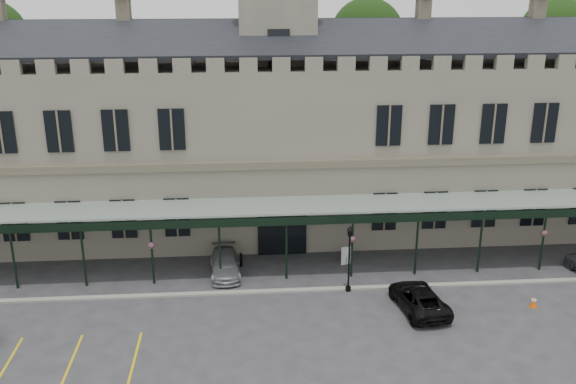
{
  "coord_description": "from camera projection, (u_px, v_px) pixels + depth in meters",
  "views": [
    {
      "loc": [
        -2.73,
        -28.18,
        17.54
      ],
      "look_at": [
        0.0,
        6.0,
        6.0
      ],
      "focal_mm": 40.0,
      "sensor_mm": 36.0,
      "label": 1
    }
  ],
  "objects": [
    {
      "name": "ground",
      "position": [
        297.0,
        342.0,
        32.42
      ],
      "size": [
        140.0,
        140.0,
        0.0
      ],
      "primitive_type": "plane",
      "color": "#303033"
    },
    {
      "name": "station_building",
      "position": [
        277.0,
        141.0,
        45.39
      ],
      "size": [
        60.0,
        10.36,
        17.3
      ],
      "color": "#696658",
      "rests_on": "ground"
    },
    {
      "name": "clock_tower",
      "position": [
        276.0,
        46.0,
        43.35
      ],
      "size": [
        5.6,
        5.6,
        24.8
      ],
      "color": "#696658",
      "rests_on": "ground"
    },
    {
      "name": "canopy",
      "position": [
        286.0,
        241.0,
        38.71
      ],
      "size": [
        50.0,
        4.1,
        4.3
      ],
      "color": "#8C9E93",
      "rests_on": "ground"
    },
    {
      "name": "kerb",
      "position": [
        289.0,
        291.0,
        37.6
      ],
      "size": [
        60.0,
        0.4,
        0.12
      ],
      "primitive_type": "cube",
      "color": "gray",
      "rests_on": "ground"
    },
    {
      "name": "parking_markings",
      "position": [
        3.0,
        372.0,
        29.95
      ],
      "size": [
        16.0,
        6.0,
        0.01
      ],
      "primitive_type": null,
      "color": "gold",
      "rests_on": "ground"
    },
    {
      "name": "tree_behind_mid",
      "position": [
        367.0,
        37.0,
        52.55
      ],
      "size": [
        6.0,
        6.0,
        16.0
      ],
      "color": "#332314",
      "rests_on": "ground"
    },
    {
      "name": "tree_behind_right",
      "position": [
        555.0,
        36.0,
        53.76
      ],
      "size": [
        6.0,
        6.0,
        16.0
      ],
      "color": "#332314",
      "rests_on": "ground"
    },
    {
      "name": "lamp_post_mid",
      "position": [
        349.0,
        253.0,
        36.93
      ],
      "size": [
        0.39,
        0.39,
        4.11
      ],
      "color": "black",
      "rests_on": "ground"
    },
    {
      "name": "traffic_cone",
      "position": [
        534.0,
        302.0,
        35.76
      ],
      "size": [
        0.42,
        0.42,
        0.66
      ],
      "rotation": [
        0.0,
        0.0,
        0.37
      ],
      "color": "#E65407",
      "rests_on": "ground"
    },
    {
      "name": "sign_board",
      "position": [
        346.0,
        256.0,
        40.98
      ],
      "size": [
        0.7,
        0.26,
        1.23
      ],
      "rotation": [
        0.0,
        0.0,
        0.3
      ],
      "color": "black",
      "rests_on": "ground"
    },
    {
      "name": "bollard_left",
      "position": [
        241.0,
        260.0,
        40.73
      ],
      "size": [
        0.16,
        0.16,
        0.91
      ],
      "primitive_type": "cylinder",
      "color": "black",
      "rests_on": "ground"
    },
    {
      "name": "bollard_right",
      "position": [
        348.0,
        252.0,
        42.02
      ],
      "size": [
        0.15,
        0.15,
        0.83
      ],
      "primitive_type": "cylinder",
      "color": "black",
      "rests_on": "ground"
    },
    {
      "name": "car_taxi",
      "position": [
        225.0,
        264.0,
        39.69
      ],
      "size": [
        2.0,
        4.47,
        1.27
      ],
      "primitive_type": "imported",
      "rotation": [
        0.0,
        0.0,
        0.05
      ],
      "color": "gray",
      "rests_on": "ground"
    },
    {
      "name": "car_van",
      "position": [
        419.0,
        298.0,
        35.4
      ],
      "size": [
        2.8,
        5.04,
        1.33
      ],
      "primitive_type": "imported",
      "rotation": [
        0.0,
        0.0,
        3.27
      ],
      "color": "black",
      "rests_on": "ground"
    }
  ]
}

